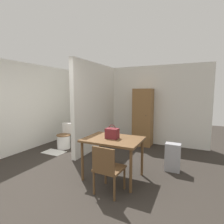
# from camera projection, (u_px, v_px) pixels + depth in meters

# --- Properties ---
(ground_plane) EXTENTS (16.00, 16.00, 0.00)m
(ground_plane) POSITION_uv_depth(u_px,v_px,m) (43.00, 195.00, 2.87)
(ground_plane) COLOR #2D2823
(wall_back) EXTENTS (5.31, 0.12, 2.50)m
(wall_back) POSITION_uv_depth(u_px,v_px,m) (125.00, 104.00, 6.03)
(wall_back) COLOR silver
(wall_back) RESTS_ON ground_plane
(wall_left) EXTENTS (0.12, 4.62, 2.50)m
(wall_left) POSITION_uv_depth(u_px,v_px,m) (34.00, 106.00, 5.30)
(wall_left) COLOR silver
(wall_left) RESTS_ON ground_plane
(partition_wall) EXTENTS (0.12, 2.23, 2.50)m
(partition_wall) POSITION_uv_depth(u_px,v_px,m) (96.00, 107.00, 5.17)
(partition_wall) COLOR silver
(partition_wall) RESTS_ON ground_plane
(dining_table) EXTENTS (1.09, 0.80, 0.79)m
(dining_table) POSITION_uv_depth(u_px,v_px,m) (113.00, 143.00, 3.37)
(dining_table) COLOR brown
(dining_table) RESTS_ON ground_plane
(wooden_chair) EXTENTS (0.46, 0.46, 0.83)m
(wooden_chair) POSITION_uv_depth(u_px,v_px,m) (107.00, 167.00, 2.85)
(wooden_chair) COLOR brown
(wooden_chair) RESTS_ON ground_plane
(toilet) EXTENTS (0.41, 0.56, 0.72)m
(toilet) POSITION_uv_depth(u_px,v_px,m) (65.00, 138.00, 5.28)
(toilet) COLOR white
(toilet) RESTS_ON ground_plane
(handbag) EXTENTS (0.24, 0.17, 0.27)m
(handbag) POSITION_uv_depth(u_px,v_px,m) (112.00, 133.00, 3.35)
(handbag) COLOR maroon
(handbag) RESTS_ON dining_table
(wooden_cabinet) EXTENTS (0.57, 0.48, 1.78)m
(wooden_cabinet) POSITION_uv_depth(u_px,v_px,m) (143.00, 117.00, 5.48)
(wooden_cabinet) COLOR brown
(wooden_cabinet) RESTS_ON ground_plane
(bath_mat) EXTENTS (0.60, 0.39, 0.01)m
(bath_mat) POSITION_uv_depth(u_px,v_px,m) (54.00, 152.00, 4.87)
(bath_mat) COLOR silver
(bath_mat) RESTS_ON ground_plane
(space_heater) EXTENTS (0.31, 0.21, 0.60)m
(space_heater) POSITION_uv_depth(u_px,v_px,m) (173.00, 157.00, 3.72)
(space_heater) COLOR #9E9EA3
(space_heater) RESTS_ON ground_plane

